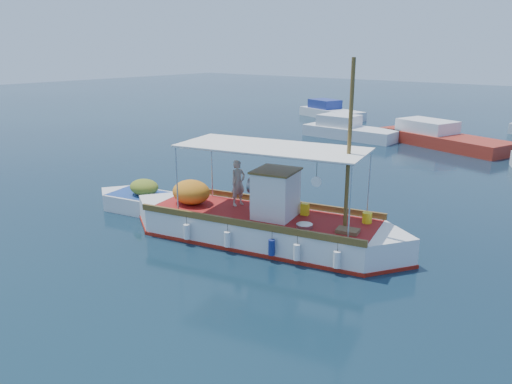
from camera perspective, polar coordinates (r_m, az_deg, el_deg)
The scene contains 6 objects.
ground at distance 16.81m, azimuth 2.61°, elevation -6.10°, with size 160.00×160.00×0.00m, color black.
fishing_caique at distance 17.05m, azimuth 0.44°, elevation -3.77°, with size 10.11×4.39×6.32m.
dinghy at distance 20.23m, azimuth -11.00°, elevation -1.52°, with size 5.99×2.58×1.49m.
bg_boat_nw at distance 36.95m, azimuth 10.49°, elevation 6.86°, with size 6.87×2.58×1.80m.
bg_boat_n at distance 35.57m, azimuth 20.21°, elevation 5.76°, with size 9.36×5.49×1.80m.
bg_boat_far_w at distance 47.38m, azimuth 8.46°, elevation 9.00°, with size 7.17×4.41×1.80m.
Camera 1 is at (9.10, -12.59, 6.41)m, focal length 35.00 mm.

